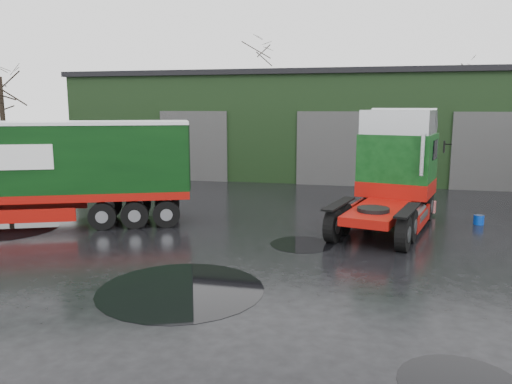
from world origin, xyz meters
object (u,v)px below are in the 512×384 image
Objects in this scene: trailer_left at (18,174)px; tree_left at (2,107)px; tree_back_a at (256,101)px; wash_bucket at (479,220)px; hero_tractor at (386,171)px; tree_back_b at (448,113)px; warehouse at (341,124)px.

tree_left is at bearing 18.82° from trailer_left.
wash_bucket is at bearing -59.98° from tree_back_a.
tree_back_a is at bearing -26.80° from trailer_left.
hero_tractor is at bearing -67.78° from tree_back_a.
wash_bucket is at bearing -94.96° from tree_back_b.
warehouse is 88.81× the size of wash_bucket.
hero_tractor is 0.90× the size of tree_back_b.
warehouse is 12.82m from tree_back_b.
hero_tractor is 27.89m from tree_back_a.
wash_bucket is 24.43m from tree_back_b.
tree_back_b is at bearing -55.27° from trailer_left.
hero_tractor is at bearing -19.70° from tree_left.
warehouse reaches higher than wash_bucket.
warehouse is 3.41× the size of tree_back_a.
tree_back_b is (16.00, 0.00, -1.00)m from tree_back_a.
hero_tractor is 0.71× the size of tree_back_a.
trailer_left is 13.54m from tree_left.
wash_bucket is (16.16, 3.98, -1.72)m from trailer_left.
tree_left is (-21.50, 7.70, 2.15)m from hero_tractor.
tree_back_b is (18.24, 28.05, 1.86)m from trailer_left.
tree_left is 21.10m from tree_back_a.
tree_back_b is at bearing 91.98° from hero_tractor.
tree_back_b reaches higher than hero_tractor.
tree_left is 1.13× the size of tree_back_b.
trailer_left is 1.63× the size of tree_back_b.
tree_left is at bearing 174.36° from hero_tractor.
wash_bucket is (5.91, -14.07, -2.99)m from warehouse.
tree_back_b reaches higher than warehouse.
hero_tractor is 12.96m from trailer_left.
wash_bucket is 0.04× the size of tree_back_a.
warehouse is 20.80m from trailer_left.
tree_back_a is 1.27× the size of tree_back_b.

